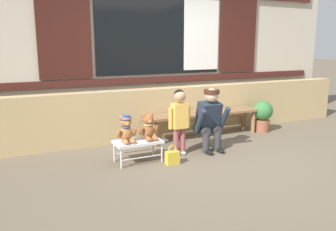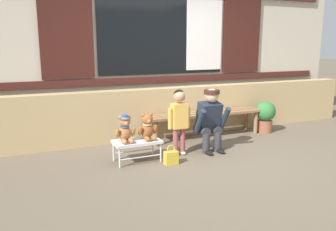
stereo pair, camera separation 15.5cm
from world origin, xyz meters
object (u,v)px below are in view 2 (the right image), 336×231
(adult_crouching, at_px, (210,120))
(teddy_bear_with_hat, at_px, (125,129))
(small_display_bench, at_px, (137,143))
(child_standing, at_px, (179,115))
(handbag_on_ground, at_px, (171,157))
(wooden_bench_long, at_px, (205,116))
(potted_plant, at_px, (265,115))
(teddy_bear_plain, at_px, (148,128))

(adult_crouching, bearing_deg, teddy_bear_with_hat, -179.19)
(small_display_bench, relative_size, adult_crouching, 0.67)
(child_standing, distance_m, handbag_on_ground, 0.66)
(wooden_bench_long, xyz_separation_m, potted_plant, (1.18, -0.14, -0.05))
(wooden_bench_long, relative_size, teddy_bear_plain, 5.78)
(teddy_bear_with_hat, xyz_separation_m, handbag_on_ground, (0.54, -0.29, -0.38))
(wooden_bench_long, distance_m, teddy_bear_with_hat, 1.80)
(small_display_bench, xyz_separation_m, teddy_bear_with_hat, (-0.16, 0.00, 0.21))
(small_display_bench, relative_size, handbag_on_ground, 2.35)
(wooden_bench_long, bearing_deg, handbag_on_ground, -137.54)
(teddy_bear_with_hat, distance_m, potted_plant, 2.89)
(teddy_bear_with_hat, xyz_separation_m, teddy_bear_plain, (0.32, -0.00, -0.01))
(child_standing, relative_size, handbag_on_ground, 3.52)
(adult_crouching, relative_size, handbag_on_ground, 3.49)
(wooden_bench_long, distance_m, potted_plant, 1.19)
(wooden_bench_long, xyz_separation_m, handbag_on_ground, (-1.11, -1.01, -0.28))
(adult_crouching, distance_m, handbag_on_ground, 0.93)
(small_display_bench, relative_size, child_standing, 0.67)
(teddy_bear_with_hat, bearing_deg, adult_crouching, 0.81)
(potted_plant, bearing_deg, teddy_bear_with_hat, -168.41)
(small_display_bench, bearing_deg, teddy_bear_plain, 0.51)
(teddy_bear_with_hat, bearing_deg, teddy_bear_plain, -0.13)
(wooden_bench_long, relative_size, child_standing, 2.19)
(teddy_bear_plain, relative_size, child_standing, 0.38)
(adult_crouching, bearing_deg, teddy_bear_plain, -178.89)
(wooden_bench_long, distance_m, small_display_bench, 1.65)
(wooden_bench_long, height_order, adult_crouching, adult_crouching)
(small_display_bench, xyz_separation_m, adult_crouching, (1.16, 0.02, 0.21))
(teddy_bear_with_hat, xyz_separation_m, potted_plant, (2.83, 0.58, -0.15))
(wooden_bench_long, height_order, teddy_bear_plain, teddy_bear_plain)
(wooden_bench_long, distance_m, adult_crouching, 0.78)
(teddy_bear_with_hat, relative_size, teddy_bear_plain, 1.00)
(teddy_bear_plain, height_order, adult_crouching, adult_crouching)
(teddy_bear_plain, bearing_deg, wooden_bench_long, 28.51)
(wooden_bench_long, distance_m, child_standing, 1.10)
(wooden_bench_long, xyz_separation_m, child_standing, (-0.83, -0.68, 0.22))
(child_standing, xyz_separation_m, adult_crouching, (0.51, -0.02, -0.11))
(teddy_bear_plain, height_order, child_standing, child_standing)
(small_display_bench, distance_m, potted_plant, 2.73)
(teddy_bear_plain, distance_m, adult_crouching, 1.00)
(small_display_bench, xyz_separation_m, potted_plant, (2.67, 0.58, 0.06))
(wooden_bench_long, height_order, potted_plant, potted_plant)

